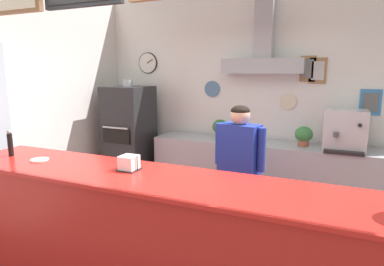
{
  "coord_description": "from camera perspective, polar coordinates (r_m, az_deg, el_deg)",
  "views": [
    {
      "loc": [
        1.15,
        -2.32,
        1.88
      ],
      "look_at": [
        -0.21,
        0.77,
        1.25
      ],
      "focal_mm": 30.71,
      "sensor_mm": 36.0,
      "label": 1
    }
  ],
  "objects": [
    {
      "name": "potted_sage",
      "position": [
        4.44,
        18.83,
        -0.39
      ],
      "size": [
        0.22,
        0.22,
        0.26
      ],
      "color": "#9E563D",
      "rests_on": "back_prep_counter"
    },
    {
      "name": "espresso_machine",
      "position": [
        4.38,
        25.01,
        0.41
      ],
      "size": [
        0.48,
        0.47,
        0.5
      ],
      "color": "silver",
      "rests_on": "back_prep_counter"
    },
    {
      "name": "pepper_grinder",
      "position": [
        3.57,
        -29.04,
        -1.56
      ],
      "size": [
        0.05,
        0.05,
        0.25
      ],
      "color": "black",
      "rests_on": "service_counter"
    },
    {
      "name": "condiment_plate",
      "position": [
        3.3,
        -24.96,
        -4.22
      ],
      "size": [
        0.16,
        0.16,
        0.01
      ],
      "color": "white",
      "rests_on": "service_counter"
    },
    {
      "name": "shop_worker",
      "position": [
        3.49,
        8.11,
        -6.89
      ],
      "size": [
        0.56,
        0.3,
        1.55
      ],
      "rotation": [
        0.0,
        0.0,
        2.94
      ],
      "color": "#232328",
      "rests_on": "ground_plane"
    },
    {
      "name": "pizza_oven",
      "position": [
        5.11,
        -10.74,
        -1.36
      ],
      "size": [
        0.61,
        0.68,
        1.76
      ],
      "color": "#232326",
      "rests_on": "ground_plane"
    },
    {
      "name": "potted_basil",
      "position": [
        4.67,
        4.93,
        0.94
      ],
      "size": [
        0.22,
        0.22,
        0.28
      ],
      "color": "#4C4C51",
      "rests_on": "back_prep_counter"
    },
    {
      "name": "napkin_holder",
      "position": [
        2.75,
        -10.88,
        -5.19
      ],
      "size": [
        0.17,
        0.16,
        0.14
      ],
      "color": "#262628",
      "rests_on": "service_counter"
    },
    {
      "name": "back_wall_assembly",
      "position": [
        4.72,
        9.82,
        7.83
      ],
      "size": [
        4.7,
        2.54,
        3.09
      ],
      "color": "#9E9E99",
      "rests_on": "ground_plane"
    },
    {
      "name": "back_prep_counter",
      "position": [
        4.64,
        13.32,
        -7.5
      ],
      "size": [
        3.29,
        0.56,
        0.94
      ],
      "color": "#A3A5AD",
      "rests_on": "ground_plane"
    },
    {
      "name": "service_counter",
      "position": [
        2.74,
        -4.69,
        -18.65
      ],
      "size": [
        3.96,
        0.72,
        1.09
      ],
      "color": "red",
      "rests_on": "ground_plane"
    }
  ]
}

